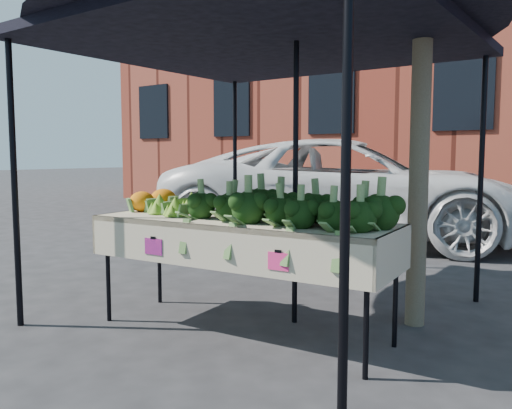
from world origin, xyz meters
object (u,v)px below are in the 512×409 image
at_px(table, 241,277).
at_px(street_tree, 423,45).
at_px(vehicle, 350,55).
at_px(canopy, 266,158).

relative_size(table, street_tree, 0.54).
bearing_deg(vehicle, canopy, 178.39).
bearing_deg(street_tree, table, -136.49).
bearing_deg(canopy, vehicle, 105.54).
bearing_deg(table, canopy, 104.71).
xyz_separation_m(table, vehicle, (-1.28, 4.62, 2.53)).
distance_m(table, canopy, 1.08).
distance_m(table, street_tree, 2.31).
distance_m(canopy, street_tree, 1.55).
bearing_deg(vehicle, table, 178.29).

